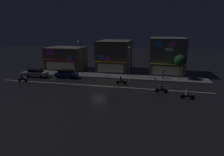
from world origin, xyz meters
The scene contains 17 objects.
ground_plane centered at (0.00, 0.00, 0.00)m, with size 140.00×140.00×0.00m, color black.
lane_divider_stripe centered at (0.00, 0.00, 0.01)m, with size 36.99×0.16×0.01m, color beige.
sidewalk_far centered at (0.00, 7.22, 0.07)m, with size 38.93×3.68×0.14m, color #4C4C4F.
storefront_left_block centered at (11.68, 12.85, 3.82)m, with size 7.12×7.75×7.64m.
storefront_center_block centered at (0.00, 13.52, 3.43)m, with size 7.05×9.09×6.87m.
storefront_right_block centered at (-11.68, 12.35, 2.61)m, with size 8.43×6.74×5.23m.
streetlamp_west centered at (-5.75, 6.84, 4.29)m, with size 0.44×1.64×7.03m.
streetlamp_mid centered at (4.27, 7.24, 3.79)m, with size 0.44×1.64×6.07m.
pedestrian_on_sidewalk centered at (10.79, 7.25, 1.00)m, with size 0.39×0.39×1.86m.
street_tree centered at (13.86, 7.80, 3.60)m, with size 2.19×2.19×4.59m.
parked_car_near_kerb centered at (-7.81, 4.00, 0.87)m, with size 4.30×1.98×1.67m.
parked_car_trailing centered at (-14.02, 3.29, 0.87)m, with size 4.30×1.98×1.67m.
motorcycle_lead centered at (3.55, 1.86, 0.63)m, with size 1.90×0.60×1.52m.
motorcycle_following centered at (13.79, -3.44, 0.63)m, with size 1.90×0.60×1.52m.
motorcycle_opposite_lane centered at (-14.44, -0.48, 0.63)m, with size 1.90×0.60×1.52m.
motorcycle_trailing_far centered at (10.32, -1.41, 0.63)m, with size 1.90×0.60×1.52m.
traffic_cone centered at (4.78, 4.81, 0.28)m, with size 0.36×0.36×0.55m, color orange.
Camera 1 is at (9.03, -30.30, 9.46)m, focal length 30.89 mm.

